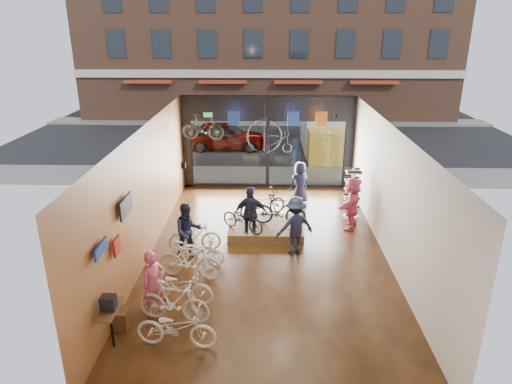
{
  "coord_description": "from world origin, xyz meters",
  "views": [
    {
      "loc": [
        -0.03,
        -12.19,
        6.52
      ],
      "look_at": [
        -0.37,
        1.4,
        1.45
      ],
      "focal_mm": 32.0,
      "sensor_mm": 36.0,
      "label": 1
    }
  ],
  "objects_px": {
    "customer_3": "(295,226)",
    "penny_farthing": "(272,137)",
    "display_bike_mid": "(279,210)",
    "display_bike_right": "(262,204)",
    "customer_0": "(154,283)",
    "hung_bike": "(203,127)",
    "floor_bike_0": "(176,328)",
    "street_car": "(224,135)",
    "floor_bike_5": "(195,237)",
    "floor_bike_3": "(190,260)",
    "box_truck": "(324,132)",
    "customer_2": "(251,214)",
    "display_platform": "(266,228)",
    "floor_bike_2": "(180,286)",
    "floor_bike_4": "(197,251)",
    "display_bike_left": "(243,219)",
    "customer_4": "(300,183)",
    "customer_1": "(188,231)",
    "sunglasses_rack": "(352,194)",
    "customer_5": "(352,203)",
    "floor_bike_1": "(173,302)"
  },
  "relations": [
    {
      "from": "customer_0",
      "to": "customer_4",
      "type": "xyz_separation_m",
      "value": [
        3.86,
        7.16,
        0.01
      ]
    },
    {
      "from": "floor_bike_0",
      "to": "penny_farthing",
      "type": "relative_size",
      "value": 1.07
    },
    {
      "from": "floor_bike_3",
      "to": "customer_2",
      "type": "distance_m",
      "value": 2.84
    },
    {
      "from": "display_platform",
      "to": "sunglasses_rack",
      "type": "bearing_deg",
      "value": 22.97
    },
    {
      "from": "floor_bike_5",
      "to": "display_bike_left",
      "type": "distance_m",
      "value": 1.67
    },
    {
      "from": "display_bike_mid",
      "to": "display_bike_right",
      "type": "xyz_separation_m",
      "value": [
        -0.55,
        0.72,
        -0.08
      ]
    },
    {
      "from": "sunglasses_rack",
      "to": "display_bike_mid",
      "type": "bearing_deg",
      "value": -149.94
    },
    {
      "from": "floor_bike_0",
      "to": "floor_bike_1",
      "type": "distance_m",
      "value": 0.9
    },
    {
      "from": "display_bike_right",
      "to": "display_platform",
      "type": "bearing_deg",
      "value": 160.79
    },
    {
      "from": "floor_bike_4",
      "to": "customer_4",
      "type": "bearing_deg",
      "value": -25.62
    },
    {
      "from": "customer_0",
      "to": "hung_bike",
      "type": "bearing_deg",
      "value": 44.45
    },
    {
      "from": "floor_bike_4",
      "to": "customer_5",
      "type": "distance_m",
      "value": 5.47
    },
    {
      "from": "floor_bike_4",
      "to": "display_bike_right",
      "type": "xyz_separation_m",
      "value": [
        1.81,
        2.85,
        0.33
      ]
    },
    {
      "from": "street_car",
      "to": "customer_2",
      "type": "bearing_deg",
      "value": -170.58
    },
    {
      "from": "display_bike_mid",
      "to": "customer_4",
      "type": "distance_m",
      "value": 2.81
    },
    {
      "from": "floor_bike_2",
      "to": "customer_4",
      "type": "relative_size",
      "value": 1.04
    },
    {
      "from": "customer_0",
      "to": "penny_farthing",
      "type": "relative_size",
      "value": 0.99
    },
    {
      "from": "floor_bike_2",
      "to": "floor_bike_4",
      "type": "bearing_deg",
      "value": 5.63
    },
    {
      "from": "street_car",
      "to": "floor_bike_5",
      "type": "relative_size",
      "value": 2.81
    },
    {
      "from": "floor_bike_5",
      "to": "customer_4",
      "type": "bearing_deg",
      "value": -47.07
    },
    {
      "from": "floor_bike_2",
      "to": "box_truck",
      "type": "bearing_deg",
      "value": -10.01
    },
    {
      "from": "floor_bike_0",
      "to": "customer_1",
      "type": "xyz_separation_m",
      "value": [
        -0.37,
        3.89,
        0.4
      ]
    },
    {
      "from": "floor_bike_2",
      "to": "customer_0",
      "type": "xyz_separation_m",
      "value": [
        -0.5,
        -0.49,
        0.36
      ]
    },
    {
      "from": "display_platform",
      "to": "sunglasses_rack",
      "type": "xyz_separation_m",
      "value": [
        3.0,
        1.27,
        0.76
      ]
    },
    {
      "from": "street_car",
      "to": "floor_bike_3",
      "type": "height_order",
      "value": "street_car"
    },
    {
      "from": "display_bike_left",
      "to": "customer_5",
      "type": "xyz_separation_m",
      "value": [
        3.57,
        0.95,
        0.18
      ]
    },
    {
      "from": "floor_bike_0",
      "to": "penny_farthing",
      "type": "height_order",
      "value": "penny_farthing"
    },
    {
      "from": "floor_bike_3",
      "to": "display_bike_left",
      "type": "relative_size",
      "value": 1.15
    },
    {
      "from": "display_platform",
      "to": "customer_2",
      "type": "bearing_deg",
      "value": -131.04
    },
    {
      "from": "display_bike_mid",
      "to": "customer_0",
      "type": "bearing_deg",
      "value": 154.98
    },
    {
      "from": "street_car",
      "to": "floor_bike_5",
      "type": "xyz_separation_m",
      "value": [
        0.18,
        -11.89,
        -0.28
      ]
    },
    {
      "from": "display_platform",
      "to": "box_truck",
      "type": "bearing_deg",
      "value": 72.69
    },
    {
      "from": "display_bike_left",
      "to": "customer_3",
      "type": "relative_size",
      "value": 0.87
    },
    {
      "from": "box_truck",
      "to": "floor_bike_0",
      "type": "bearing_deg",
      "value": -107.67
    },
    {
      "from": "street_car",
      "to": "floor_bike_0",
      "type": "height_order",
      "value": "street_car"
    },
    {
      "from": "customer_1",
      "to": "customer_2",
      "type": "height_order",
      "value": "customer_2"
    },
    {
      "from": "floor_bike_3",
      "to": "hung_bike",
      "type": "relative_size",
      "value": 1.14
    },
    {
      "from": "floor_bike_1",
      "to": "sunglasses_rack",
      "type": "xyz_separation_m",
      "value": [
        5.09,
        6.07,
        0.4
      ]
    },
    {
      "from": "box_truck",
      "to": "penny_farthing",
      "type": "distance_m",
      "value": 7.24
    },
    {
      "from": "customer_5",
      "to": "display_platform",
      "type": "bearing_deg",
      "value": -58.23
    },
    {
      "from": "floor_bike_4",
      "to": "floor_bike_5",
      "type": "height_order",
      "value": "floor_bike_5"
    },
    {
      "from": "customer_1",
      "to": "sunglasses_rack",
      "type": "relative_size",
      "value": 0.93
    },
    {
      "from": "customer_3",
      "to": "penny_farthing",
      "type": "height_order",
      "value": "penny_farthing"
    },
    {
      "from": "floor_bike_1",
      "to": "display_platform",
      "type": "bearing_deg",
      "value": -13.38
    },
    {
      "from": "floor_bike_0",
      "to": "street_car",
      "type": "bearing_deg",
      "value": 7.14
    },
    {
      "from": "display_platform",
      "to": "hung_bike",
      "type": "distance_m",
      "value": 4.56
    },
    {
      "from": "penny_farthing",
      "to": "display_platform",
      "type": "bearing_deg",
      "value": -93.63
    },
    {
      "from": "customer_0",
      "to": "customer_2",
      "type": "bearing_deg",
      "value": 18.25
    },
    {
      "from": "floor_bike_0",
      "to": "display_bike_right",
      "type": "xyz_separation_m",
      "value": [
        1.75,
        6.36,
        0.29
      ]
    },
    {
      "from": "floor_bike_2",
      "to": "customer_3",
      "type": "bearing_deg",
      "value": -37.93
    }
  ]
}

